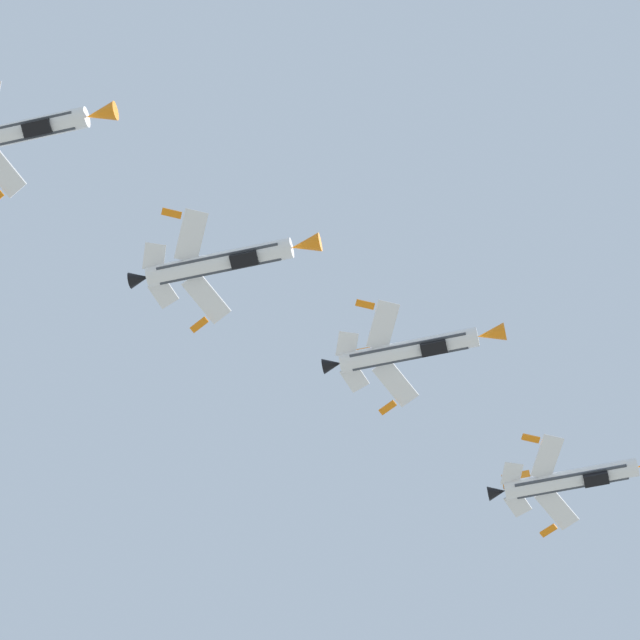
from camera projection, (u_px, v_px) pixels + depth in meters
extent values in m
cylinder|color=white|center=(571.00, 479.00, 128.42)|extent=(11.96, 5.18, 1.70)
cube|color=#383D47|center=(571.00, 481.00, 127.98)|extent=(10.07, 4.42, 0.69)
cone|color=black|center=(497.00, 492.00, 129.21)|extent=(1.93, 1.77, 1.36)
ellipsoid|color=#192333|center=(599.00, 471.00, 128.71)|extent=(3.44, 2.19, 1.30)
cube|color=black|center=(596.00, 479.00, 127.40)|extent=(2.47, 1.85, 1.05)
cube|color=white|center=(557.00, 508.00, 129.38)|extent=(4.29, 4.27, 1.06)
cube|color=orange|center=(549.00, 530.00, 130.19)|extent=(1.55, 1.55, 0.35)
cube|color=white|center=(547.00, 457.00, 127.70)|extent=(2.64, 4.43, 1.06)
cube|color=orange|center=(531.00, 438.00, 127.16)|extent=(1.68, 0.88, 0.35)
cube|color=white|center=(518.00, 504.00, 129.51)|extent=(2.70, 2.77, 0.61)
cube|color=white|center=(512.00, 474.00, 128.53)|extent=(1.87, 2.32, 0.61)
cube|color=orange|center=(516.00, 480.00, 130.68)|extent=(2.70, 1.47, 2.59)
cylinder|color=white|center=(409.00, 350.00, 122.12)|extent=(11.96, 5.18, 1.70)
cube|color=#383D47|center=(409.00, 351.00, 121.67)|extent=(10.07, 4.42, 0.80)
cone|color=orange|center=(491.00, 334.00, 121.28)|extent=(2.76, 2.21, 1.56)
cone|color=black|center=(332.00, 365.00, 122.91)|extent=(1.93, 1.77, 1.36)
ellipsoid|color=#192333|center=(439.00, 342.00, 122.42)|extent=(3.46, 2.26, 1.37)
cube|color=black|center=(434.00, 348.00, 121.08)|extent=(2.49, 1.89, 1.12)
cube|color=white|center=(395.00, 382.00, 122.86)|extent=(4.23, 4.22, 1.41)
cube|color=orange|center=(388.00, 408.00, 123.49)|extent=(1.55, 1.56, 0.39)
cube|color=white|center=(383.00, 325.00, 121.61)|extent=(2.63, 4.36, 1.41)
cube|color=orange|center=(365.00, 304.00, 121.24)|extent=(1.68, 0.89, 0.39)
cube|color=white|center=(354.00, 378.00, 123.08)|extent=(2.68, 2.74, 0.79)
cube|color=white|center=(347.00, 345.00, 122.35)|extent=(1.87, 2.28, 0.79)
cube|color=orange|center=(355.00, 355.00, 124.43)|extent=(2.76, 1.68, 2.55)
cylinder|color=white|center=(220.00, 262.00, 114.91)|extent=(11.96, 5.18, 1.70)
cube|color=#383D47|center=(219.00, 264.00, 114.46)|extent=(10.07, 4.42, 0.81)
cone|color=orange|center=(306.00, 245.00, 114.07)|extent=(2.76, 2.21, 1.56)
cone|color=black|center=(139.00, 279.00, 115.70)|extent=(1.93, 1.77, 1.36)
ellipsoid|color=#192333|center=(252.00, 254.00, 115.21)|extent=(3.46, 2.26, 1.38)
cube|color=black|center=(244.00, 259.00, 113.87)|extent=(2.49, 1.89, 1.13)
cube|color=white|center=(206.00, 298.00, 115.64)|extent=(4.23, 4.21, 1.44)
cube|color=orange|center=(199.00, 325.00, 116.26)|extent=(1.55, 1.56, 0.40)
cube|color=white|center=(191.00, 236.00, 114.42)|extent=(2.63, 4.35, 1.44)
cube|color=orange|center=(172.00, 213.00, 114.06)|extent=(1.68, 0.89, 0.40)
cube|color=white|center=(163.00, 293.00, 115.86)|extent=(2.68, 2.74, 0.81)
cube|color=white|center=(154.00, 257.00, 115.15)|extent=(1.87, 2.28, 0.81)
cube|color=orange|center=(166.00, 269.00, 117.22)|extent=(2.77, 1.69, 2.54)
cylinder|color=white|center=(14.00, 133.00, 111.72)|extent=(11.96, 5.18, 1.70)
cube|color=#383D47|center=(12.00, 133.00, 111.27)|extent=(10.07, 4.42, 0.85)
cone|color=orange|center=(101.00, 114.00, 110.88)|extent=(2.76, 2.21, 1.56)
ellipsoid|color=#192333|center=(48.00, 125.00, 112.03)|extent=(3.47, 2.28, 1.40)
cube|color=black|center=(37.00, 128.00, 110.68)|extent=(2.49, 1.91, 1.15)
cube|color=white|center=(1.00, 170.00, 112.37)|extent=(4.20, 4.19, 1.56)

